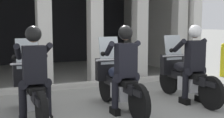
% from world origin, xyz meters
% --- Properties ---
extents(ground_plane, '(80.00, 80.00, 0.00)m').
position_xyz_m(ground_plane, '(0.00, 3.00, 0.00)').
color(ground_plane, gray).
extents(station_building, '(7.92, 5.05, 3.54)m').
position_xyz_m(station_building, '(-0.18, 4.82, 2.16)').
color(station_building, black).
rests_on(station_building, ground).
extents(kerb_strip, '(7.42, 0.24, 0.12)m').
position_xyz_m(kerb_strip, '(-0.18, 1.87, 0.06)').
color(kerb_strip, '#B7B5AD').
rests_on(kerb_strip, ground).
extents(motorcycle_left, '(0.62, 2.04, 1.35)m').
position_xyz_m(motorcycle_left, '(-1.57, -0.13, 0.50)').
color(motorcycle_left, black).
rests_on(motorcycle_left, ground).
extents(police_officer_left, '(0.63, 0.61, 1.58)m').
position_xyz_m(police_officer_left, '(-1.57, -0.42, 0.94)').
color(police_officer_left, black).
rests_on(police_officer_left, ground).
extents(motorcycle_center, '(0.62, 2.04, 1.35)m').
position_xyz_m(motorcycle_center, '(0.00, -0.23, 0.50)').
color(motorcycle_center, black).
rests_on(motorcycle_center, ground).
extents(police_officer_center, '(0.63, 0.61, 1.58)m').
position_xyz_m(police_officer_center, '(0.00, -0.51, 0.94)').
color(police_officer_center, black).
rests_on(police_officer_center, ground).
extents(motorcycle_right, '(0.62, 2.04, 1.35)m').
position_xyz_m(motorcycle_right, '(1.58, -0.15, 0.50)').
color(motorcycle_right, black).
rests_on(motorcycle_right, ground).
extents(police_officer_right, '(0.63, 0.61, 1.58)m').
position_xyz_m(police_officer_right, '(1.57, -0.43, 0.94)').
color(police_officer_right, black).
rests_on(police_officer_right, ground).
extents(bollard_kerbside, '(0.14, 0.14, 1.01)m').
position_xyz_m(bollard_kerbside, '(4.30, 1.63, 0.50)').
color(bollard_kerbside, yellow).
rests_on(bollard_kerbside, ground).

